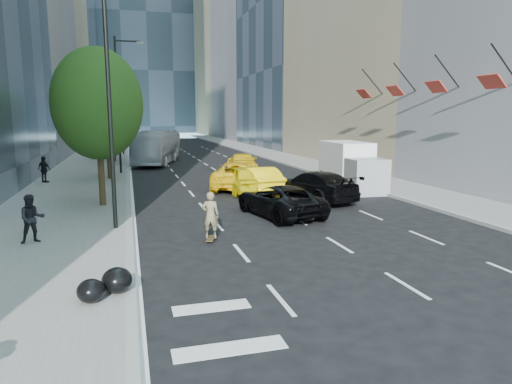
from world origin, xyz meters
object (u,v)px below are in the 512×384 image
object	(u,v)px
box_truck	(351,165)
black_sedan_lincoln	(280,200)
skateboarder	(211,218)
black_sedan_mercedes	(314,186)
city_bus	(158,147)

from	to	relation	value
box_truck	black_sedan_lincoln	bearing A→B (deg)	-133.64
skateboarder	black_sedan_mercedes	xyz separation A→B (m)	(6.61, 6.33, -0.05)
city_bus	box_truck	bearing A→B (deg)	-46.27
black_sedan_mercedes	city_bus	bearing A→B (deg)	-89.91
black_sedan_mercedes	box_truck	distance (m)	5.06
black_sedan_lincoln	skateboarder	bearing A→B (deg)	30.33
city_bus	box_truck	distance (m)	21.38
black_sedan_lincoln	city_bus	distance (m)	25.23
black_sedan_lincoln	black_sedan_mercedes	bearing A→B (deg)	-145.81
skateboarder	black_sedan_mercedes	distance (m)	9.15
black_sedan_mercedes	box_truck	xyz separation A→B (m)	(3.80, 3.27, 0.65)
skateboarder	black_sedan_mercedes	bearing A→B (deg)	-118.25
black_sedan_lincoln	city_bus	world-z (taller)	city_bus
black_sedan_lincoln	city_bus	size ratio (longest dim) A/B	0.45
skateboarder	city_bus	bearing A→B (deg)	-72.01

